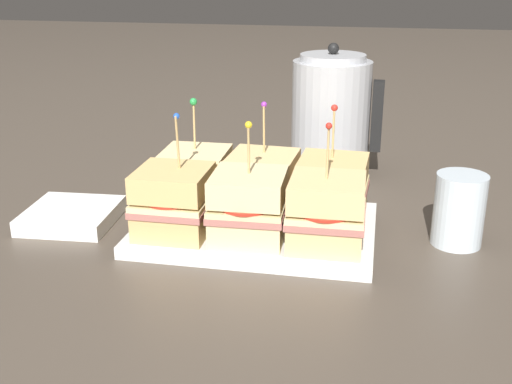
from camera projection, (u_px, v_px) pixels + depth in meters
The scene contains 11 objects.
ground_plane at pixel (256, 235), 0.95m from camera, with size 6.00×6.00×0.00m, color #4C4238.
serving_platter at pixel (256, 229), 0.95m from camera, with size 0.35×0.24×0.02m.
sandwich_front_left at pixel (174, 202), 0.90m from camera, with size 0.10×0.10×0.17m.
sandwich_front_center at pixel (248, 207), 0.88m from camera, with size 0.11×0.11×0.17m.
sandwich_front_right at pixel (326, 213), 0.86m from camera, with size 0.10×0.11×0.17m.
sandwich_back_left at pixel (196, 178), 1.00m from camera, with size 0.11×0.11×0.17m.
sandwich_back_center at pixel (263, 183), 0.98m from camera, with size 0.11×0.11×0.17m.
sandwich_back_right at pixel (332, 188), 0.96m from camera, with size 0.11×0.11×0.17m.
kettle_steel at pixel (331, 117), 1.17m from camera, with size 0.16×0.14×0.25m.
drinking_glass at pixel (459, 210), 0.90m from camera, with size 0.07×0.07×0.10m.
napkin_stack at pixel (72, 215), 0.99m from camera, with size 0.14×0.14×0.02m.
Camera 1 is at (0.17, -0.85, 0.39)m, focal length 45.00 mm.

